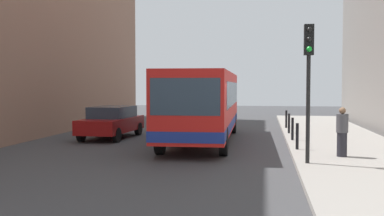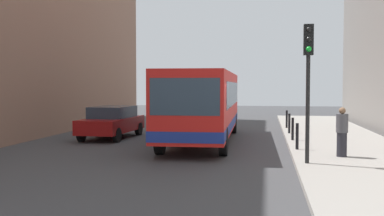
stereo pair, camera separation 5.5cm
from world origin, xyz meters
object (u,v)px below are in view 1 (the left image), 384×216
bollard_near (297,136)px  pedestrian_near_signal (342,132)px  traffic_light (309,67)px  car_beside_bus (112,121)px  bus (204,102)px  bollard_mid (292,129)px  bollard_farthest (286,119)px  bollard_far (289,123)px

bollard_near → pedestrian_near_signal: pedestrian_near_signal is taller
traffic_light → car_beside_bus: bearing=141.2°
pedestrian_near_signal → car_beside_bus: bearing=-28.0°
bus → bollard_mid: (3.80, -0.13, -1.10)m
bollard_mid → bollard_farthest: same height
bus → traffic_light: 7.30m
bollard_mid → pedestrian_near_signal: (1.32, -4.39, 0.32)m
bollard_near → bollard_mid: bearing=90.0°
bus → bollard_near: bearing=140.2°
bollard_mid → car_beside_bus: bearing=174.5°
car_beside_bus → bollard_far: 8.49m
bollard_near → bollard_mid: (0.00, 2.89, 0.00)m
traffic_light → bollard_mid: (-0.10, 5.90, -2.38)m
bus → bollard_near: (3.80, -3.02, -1.10)m
traffic_light → bollard_near: 3.84m
car_beside_bus → bollard_farthest: car_beside_bus is taller
traffic_light → bus: bearing=122.9°
traffic_light → bollard_far: (-0.10, 8.79, -2.38)m
bollard_mid → bollard_far: size_ratio=1.00×
bollard_near → bollard_farthest: (0.00, 8.67, 0.00)m
bollard_mid → bollard_farthest: (0.00, 5.78, 0.00)m
bollard_farthest → bollard_far: bearing=-90.0°
bus → bollard_farthest: (3.80, 5.65, -1.10)m
bollard_near → bollard_farthest: same height
bus → bollard_mid: bus is taller
car_beside_bus → bollard_far: bearing=-163.2°
car_beside_bus → traffic_light: size_ratio=1.09×
traffic_light → bollard_farthest: (-0.10, 11.68, -2.38)m
bollard_mid → bus: bearing=178.0°
bollard_near → bollard_mid: size_ratio=1.00×
bollard_near → bollard_mid: 2.89m
bollard_far → bollard_mid: bearing=-90.0°
bus → car_beside_bus: bus is taller
bus → bollard_far: 4.83m
bus → traffic_light: bearing=121.6°
bollard_farthest → pedestrian_near_signal: size_ratio=0.59×
car_beside_bus → pedestrian_near_signal: bearing=154.0°
car_beside_bus → bollard_mid: 8.26m
traffic_light → bollard_mid: bearing=91.0°
bollard_near → bollard_far: same height
traffic_light → bollard_near: size_ratio=4.32×
car_beside_bus → bollard_near: bearing=158.4°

